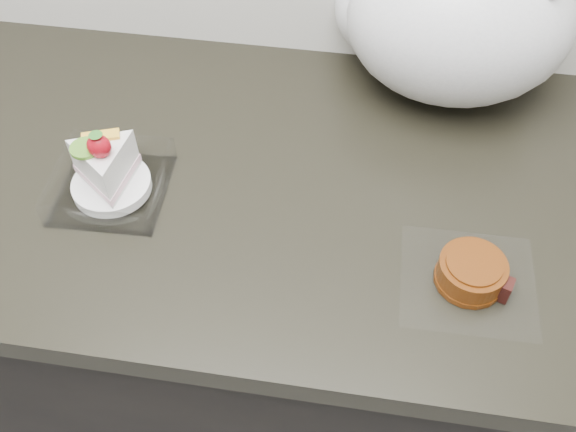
{
  "coord_description": "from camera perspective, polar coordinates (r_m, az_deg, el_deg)",
  "views": [
    {
      "loc": [
        0.19,
        1.06,
        1.59
      ],
      "look_at": [
        0.11,
        1.59,
        0.94
      ],
      "focal_mm": 40.0,
      "sensor_mm": 36.0,
      "label": 1
    }
  ],
  "objects": [
    {
      "name": "counter",
      "position": [
        1.32,
        -4.19,
        -9.41
      ],
      "size": [
        2.04,
        0.64,
        0.9
      ],
      "color": "black",
      "rests_on": "ground"
    },
    {
      "name": "cake_tray",
      "position": [
        0.94,
        -15.65,
        3.49
      ],
      "size": [
        0.16,
        0.16,
        0.12
      ],
      "rotation": [
        0.0,
        0.0,
        0.04
      ],
      "color": "white",
      "rests_on": "counter"
    },
    {
      "name": "mooncake_wrap",
      "position": [
        0.85,
        16.01,
        -5.0
      ],
      "size": [
        0.17,
        0.16,
        0.04
      ],
      "rotation": [
        0.0,
        0.0,
        0.19
      ],
      "color": "white",
      "rests_on": "counter"
    },
    {
      "name": "plastic_bag",
      "position": [
        1.06,
        13.86,
        16.74
      ],
      "size": [
        0.43,
        0.37,
        0.31
      ],
      "rotation": [
        0.0,
        0.0,
        -0.38
      ],
      "color": "white",
      "rests_on": "counter"
    }
  ]
}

